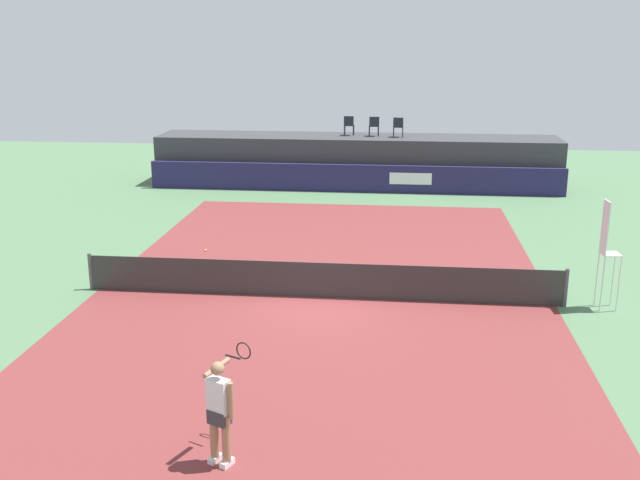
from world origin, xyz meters
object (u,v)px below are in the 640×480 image
(net_post_near, at_px, (91,271))
(umpire_chair, at_px, (607,247))
(spectator_chair_far_left, at_px, (349,125))
(tennis_ball, at_px, (206,250))
(net_post_far, at_px, (566,288))
(tennis_player, at_px, (220,409))
(spectator_chair_left, at_px, (374,125))
(spectator_chair_center, at_px, (398,126))

(net_post_near, bearing_deg, umpire_chair, -0.04)
(umpire_chair, xyz_separation_m, net_post_near, (-13.28, 0.01, -1.09))
(spectator_chair_far_left, xyz_separation_m, net_post_near, (-5.84, -15.43, -2.19))
(tennis_ball, bearing_deg, net_post_near, -119.00)
(umpire_chair, bearing_deg, net_post_far, 179.37)
(umpire_chair, height_order, tennis_ball, umpire_chair)
(umpire_chair, bearing_deg, tennis_ball, 160.95)
(tennis_player, bearing_deg, spectator_chair_left, 86.26)
(spectator_chair_center, bearing_deg, net_post_far, -73.94)
(spectator_chair_left, xyz_separation_m, spectator_chair_center, (1.08, -0.21, 0.00))
(net_post_near, xyz_separation_m, net_post_far, (12.40, 0.00, 0.00))
(net_post_far, xyz_separation_m, tennis_player, (-6.94, -7.86, 0.46))
(spectator_chair_center, distance_m, umpire_chair, 16.01)
(spectator_chair_left, distance_m, tennis_player, 23.26)
(spectator_chair_left, bearing_deg, net_post_near, -114.53)
(tennis_player, distance_m, tennis_ball, 12.20)
(spectator_chair_center, xyz_separation_m, tennis_ball, (-5.93, -11.24, -2.66))
(net_post_far, bearing_deg, tennis_player, -131.44)
(spectator_chair_far_left, distance_m, tennis_ball, 12.46)
(net_post_near, distance_m, net_post_far, 12.40)
(spectator_chair_left, relative_size, tennis_ball, 13.06)
(spectator_chair_center, xyz_separation_m, net_post_far, (4.34, -15.08, -2.19))
(spectator_chair_left, xyz_separation_m, tennis_player, (-1.51, -23.14, -1.73))
(spectator_chair_far_left, relative_size, tennis_ball, 13.06)
(net_post_far, relative_size, tennis_ball, 14.71)
(spectator_chair_left, height_order, net_post_near, spectator_chair_left)
(net_post_near, xyz_separation_m, tennis_player, (5.46, -7.86, 0.46))
(spectator_chair_far_left, bearing_deg, net_post_far, -66.97)
(spectator_chair_center, bearing_deg, spectator_chair_left, 169.26)
(spectator_chair_left, bearing_deg, spectator_chair_far_left, 172.68)
(spectator_chair_center, height_order, tennis_ball, spectator_chair_center)
(tennis_player, bearing_deg, net_post_far, 48.56)
(spectator_chair_far_left, distance_m, umpire_chair, 17.18)
(net_post_far, bearing_deg, spectator_chair_far_left, 113.03)
(spectator_chair_left, bearing_deg, umpire_chair, -67.59)
(spectator_chair_left, height_order, tennis_player, spectator_chair_left)
(spectator_chair_left, distance_m, net_post_near, 16.95)
(net_post_far, bearing_deg, umpire_chair, -0.63)
(tennis_player, bearing_deg, umpire_chair, 45.11)
(tennis_player, relative_size, tennis_ball, 26.03)
(spectator_chair_center, xyz_separation_m, net_post_near, (-8.06, -15.08, -2.19))
(net_post_near, relative_size, tennis_ball, 14.71)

